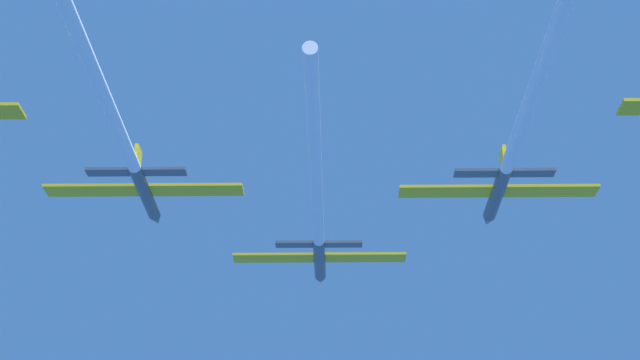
% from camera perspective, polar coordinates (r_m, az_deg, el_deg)
% --- Properties ---
extents(jet_lead, '(19.08, 54.41, 3.16)m').
position_cam_1_polar(jet_lead, '(105.05, -0.14, -1.66)').
color(jet_lead, '#4C5660').
extents(jet_left_wing, '(19.08, 52.10, 3.16)m').
position_cam_1_polar(jet_left_wing, '(92.27, -10.71, 2.61)').
color(jet_left_wing, '#4C5660').
extents(jet_right_wing, '(19.08, 59.14, 3.16)m').
position_cam_1_polar(jet_right_wing, '(89.47, 10.92, 3.42)').
color(jet_right_wing, '#4C5660').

